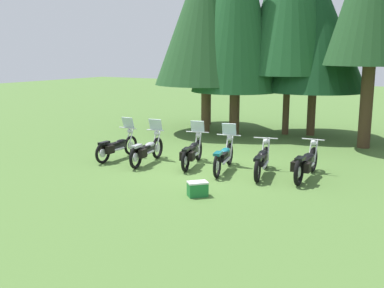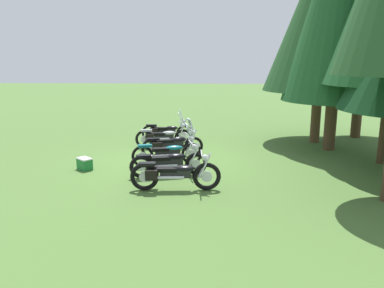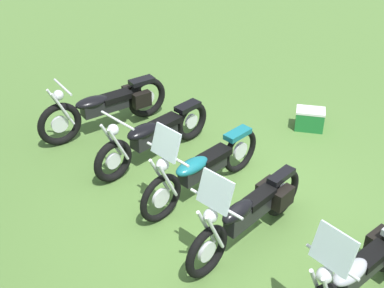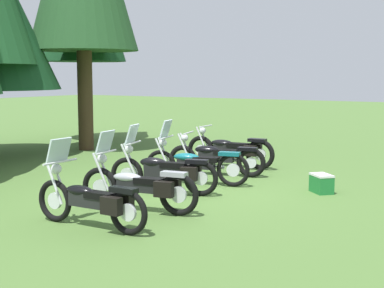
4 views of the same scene
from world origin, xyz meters
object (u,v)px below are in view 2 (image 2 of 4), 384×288
at_px(motorcycle_3, 169,152).
at_px(pine_tree_0, 367,9).
at_px(motorcycle_1, 163,136).
at_px(motorcycle_4, 170,162).
at_px(motorcycle_0, 166,131).
at_px(motorcycle_5, 174,174).
at_px(pine_tree_1, 323,13).
at_px(picnic_cooler, 85,164).
at_px(motorcycle_2, 172,144).

xyz_separation_m(motorcycle_3, pine_tree_0, (-4.95, 7.78, 4.95)).
relative_size(motorcycle_1, motorcycle_4, 0.97).
height_order(motorcycle_0, pine_tree_0, pine_tree_0).
distance_m(motorcycle_0, pine_tree_0, 9.72).
height_order(motorcycle_5, pine_tree_0, pine_tree_0).
bearing_deg(motorcycle_1, motorcycle_3, -88.54).
height_order(motorcycle_5, pine_tree_1, pine_tree_1).
distance_m(motorcycle_3, picnic_cooler, 2.67).
bearing_deg(motorcycle_5, motorcycle_2, 92.97).
bearing_deg(motorcycle_0, pine_tree_0, 7.28).
bearing_deg(motorcycle_0, motorcycle_4, -83.35).
xyz_separation_m(motorcycle_5, pine_tree_0, (-7.35, 7.38, 4.96)).
distance_m(motorcycle_1, picnic_cooler, 3.79).
xyz_separation_m(motorcycle_2, motorcycle_3, (1.13, 0.00, 0.01)).
xyz_separation_m(motorcycle_1, picnic_cooler, (3.13, -2.12, -0.27)).
bearing_deg(motorcycle_5, motorcycle_3, 95.92).
bearing_deg(pine_tree_1, motorcycle_1, -78.09).
distance_m(motorcycle_5, picnic_cooler, 3.51).
bearing_deg(motorcycle_4, motorcycle_5, -92.98).
relative_size(motorcycle_2, pine_tree_0, 0.27).
relative_size(pine_tree_0, picnic_cooler, 14.29).
bearing_deg(picnic_cooler, pine_tree_0, 118.09).
bearing_deg(pine_tree_1, motorcycle_3, -55.98).
height_order(motorcycle_2, motorcycle_3, motorcycle_3).
bearing_deg(motorcycle_0, picnic_cooler, -116.46).
relative_size(motorcycle_4, picnic_cooler, 3.98).
relative_size(motorcycle_2, pine_tree_1, 0.27).
bearing_deg(pine_tree_0, motorcycle_3, -57.53).
bearing_deg(motorcycle_1, motorcycle_4, -89.53).
relative_size(motorcycle_3, picnic_cooler, 3.97).
height_order(motorcycle_0, picnic_cooler, motorcycle_0).
distance_m(motorcycle_0, motorcycle_2, 2.70).
bearing_deg(motorcycle_3, motorcycle_2, 76.24).
relative_size(motorcycle_1, motorcycle_5, 0.92).
xyz_separation_m(motorcycle_1, motorcycle_5, (4.95, 0.87, 0.00)).
relative_size(motorcycle_2, motorcycle_5, 0.90).
bearing_deg(motorcycle_3, motorcycle_1, 86.79).
xyz_separation_m(motorcycle_2, motorcycle_5, (3.53, 0.40, -0.00)).
height_order(motorcycle_0, motorcycle_2, motorcycle_2).
xyz_separation_m(motorcycle_0, motorcycle_1, (1.23, 0.02, 0.01)).
xyz_separation_m(motorcycle_1, pine_tree_0, (-2.40, 8.25, 4.96)).
bearing_deg(motorcycle_5, motorcycle_0, 94.76).
xyz_separation_m(motorcycle_4, pine_tree_1, (-5.02, 5.55, 4.70)).
distance_m(motorcycle_3, motorcycle_4, 1.18).
relative_size(pine_tree_0, pine_tree_1, 1.00).
xyz_separation_m(motorcycle_3, picnic_cooler, (0.59, -2.59, -0.28)).
height_order(motorcycle_1, motorcycle_2, motorcycle_1).
height_order(motorcycle_1, picnic_cooler, motorcycle_1).
xyz_separation_m(motorcycle_1, motorcycle_2, (1.42, 0.47, 0.00)).
height_order(motorcycle_4, pine_tree_1, pine_tree_1).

